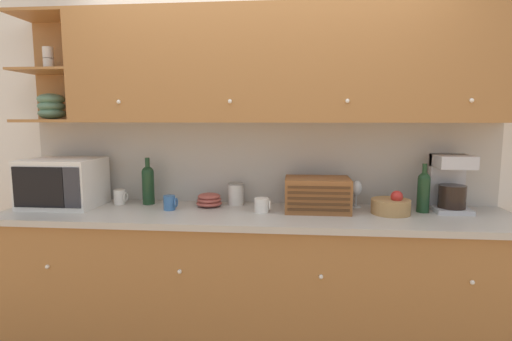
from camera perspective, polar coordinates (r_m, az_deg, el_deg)
ground_plane at (r=3.26m, az=0.40°, el=-20.93°), size 24.00×24.00×0.00m
wall_back at (r=2.91m, az=0.48°, el=2.52°), size 5.72×0.06×2.60m
counter_unit at (r=2.77m, az=-0.20°, el=-15.47°), size 3.34×0.67×0.94m
backsplash_panel at (r=2.88m, az=0.41°, el=1.14°), size 3.32×0.01×0.58m
upper_cabinets at (r=2.71m, az=3.65°, el=14.61°), size 3.32×0.37×0.73m
microwave at (r=3.07m, az=-25.84°, el=-1.57°), size 0.49×0.40×0.33m
mug at (r=3.01m, az=-18.85°, el=-3.59°), size 0.09×0.08×0.10m
second_wine_bottle at (r=2.94m, az=-15.16°, el=-1.76°), size 0.08×0.08×0.33m
mug_patterned_third at (r=2.73m, az=-12.20°, el=-4.52°), size 0.09×0.08×0.10m
bowl_stack_on_counter at (r=2.79m, az=-6.72°, el=-4.22°), size 0.18×0.18×0.09m
storage_canister at (r=2.83m, az=-2.89°, el=-3.36°), size 0.12×0.12×0.15m
mug_blue_second at (r=2.61m, az=0.88°, el=-4.97°), size 0.11×0.09×0.09m
bread_box at (r=2.66m, az=8.74°, el=-3.40°), size 0.42×0.29×0.22m
wine_glass at (r=2.83m, az=14.16°, el=-2.59°), size 0.07×0.07×0.19m
fruit_basket at (r=2.71m, az=18.74°, el=-4.80°), size 0.25×0.25×0.15m
wine_bottle at (r=2.81m, az=22.82°, el=-2.63°), size 0.08×0.08×0.32m
coffee_maker at (r=2.91m, az=26.03°, el=-1.63°), size 0.23×0.23×0.37m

